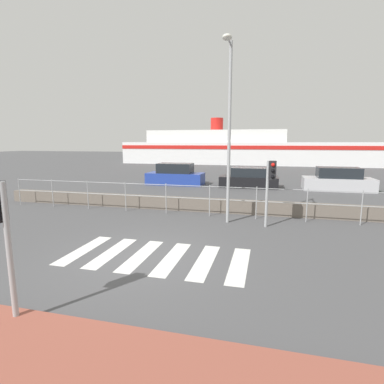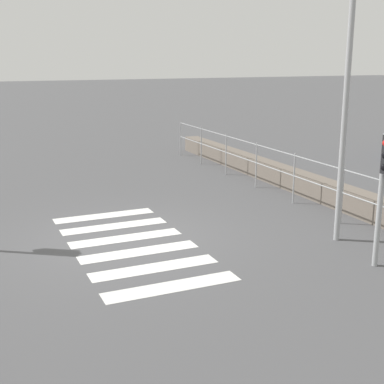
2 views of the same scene
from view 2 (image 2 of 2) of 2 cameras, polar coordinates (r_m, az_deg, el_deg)
The scene contains 5 objects.
ground_plane at distance 11.46m, azimuth -7.06°, elevation -4.95°, with size 160.00×160.00×0.00m, color #4C4C4F.
crosswalk at distance 11.07m, azimuth -6.42°, elevation -5.60°, with size 4.95×2.40×0.01m.
seawall at distance 14.03m, azimuth 15.92°, elevation -0.62°, with size 19.34×0.55×0.57m.
harbor_fence at distance 13.36m, azimuth 13.18°, elevation 1.43°, with size 17.45×0.04×1.34m.
streetlamp at distance 10.96m, azimuth 15.59°, elevation 15.56°, with size 0.32×1.28×6.66m.
Camera 2 is at (10.40, -3.02, 3.74)m, focal length 50.00 mm.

